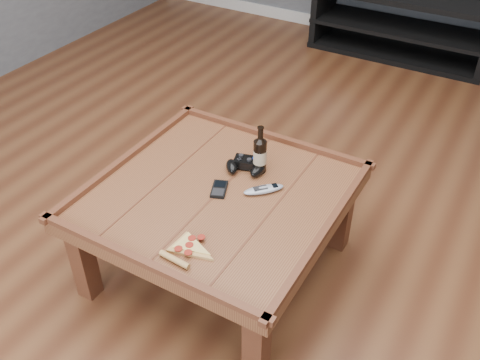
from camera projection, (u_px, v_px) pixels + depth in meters
The scene contains 9 objects.
ground at pixel (220, 267), 2.51m from camera, with size 6.00×6.00×0.00m, color #4C2715.
baseboard at pixel (405, 39), 4.54m from camera, with size 5.00×0.02×0.10m, color silver.
coffee_table at pixel (218, 203), 2.28m from camera, with size 1.03×1.03×0.48m.
media_console at pixel (401, 26), 4.25m from camera, with size 1.40×0.45×0.50m.
beer_bottle at pixel (260, 154), 2.31m from camera, with size 0.06×0.06×0.23m.
game_controller at pixel (246, 166), 2.35m from camera, with size 0.19×0.16×0.05m.
pizza_slice at pixel (187, 248), 1.96m from camera, with size 0.16×0.24×0.02m.
smartphone at pixel (219, 189), 2.24m from camera, with size 0.10×0.13×0.02m.
remote_control at pixel (264, 189), 2.23m from camera, with size 0.16×0.16×0.03m.
Camera 1 is at (0.96, -1.47, 1.85)m, focal length 40.00 mm.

